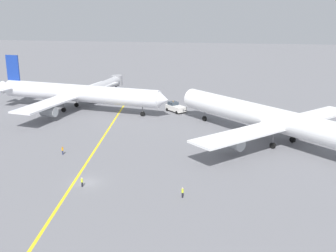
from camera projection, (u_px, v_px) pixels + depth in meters
name	position (u px, v px, depth m)	size (l,w,h in m)	color
ground_plane	(86.00, 183.00, 70.57)	(600.00, 600.00, 0.00)	slate
taxiway_stripe	(88.00, 161.00, 80.62)	(0.50, 120.00, 0.01)	yellow
airliner_at_gate_left	(78.00, 93.00, 119.35)	(54.61, 47.24, 15.22)	silver
airliner_being_pushed	(273.00, 120.00, 90.77)	(47.70, 45.22, 15.49)	white
pushback_tug	(176.00, 107.00, 118.63)	(7.96, 7.94, 3.03)	white
ground_crew_ramp_agent_by_cones	(183.00, 192.00, 64.78)	(0.36, 0.36, 1.71)	black
ground_crew_marshaller_foreground	(63.00, 150.00, 83.86)	(0.36, 0.50, 1.76)	#2D3351
ground_crew_wing_walker_right	(82.00, 182.00, 68.76)	(0.36, 0.36, 1.64)	black
jet_bridge	(107.00, 85.00, 138.36)	(5.50, 23.76, 5.89)	#B7B7BC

